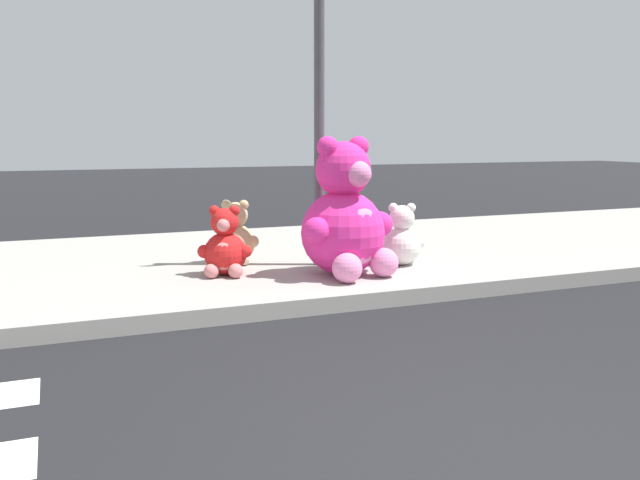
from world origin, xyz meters
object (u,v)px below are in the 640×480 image
object	(u,v)px
plush_pink_large	(346,220)
plush_red	(225,247)
plush_white	(401,240)
sign_pole	(319,104)
plush_tan	(235,238)

from	to	relation	value
plush_pink_large	plush_red	distance (m)	1.22
plush_pink_large	plush_white	size ratio (longest dim) A/B	2.05
plush_pink_large	plush_white	distance (m)	0.86
sign_pole	plush_pink_large	bearing A→B (deg)	-85.96
sign_pole	plush_white	xyz separation A→B (m)	(0.81, -0.33, -1.43)
plush_white	plush_pink_large	bearing A→B (deg)	-161.42
plush_white	plush_red	distance (m)	1.89
plush_red	plush_tan	world-z (taller)	plush_red
sign_pole	plush_red	distance (m)	1.79
plush_pink_large	plush_tan	bearing A→B (deg)	129.63
plush_white	plush_red	world-z (taller)	plush_red
plush_tan	plush_red	bearing A→B (deg)	-113.67
plush_pink_large	plush_red	world-z (taller)	plush_pink_large
plush_red	plush_tan	size ratio (longest dim) A/B	1.01
plush_pink_large	plush_red	xyz separation A→B (m)	(-1.11, 0.43, -0.27)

